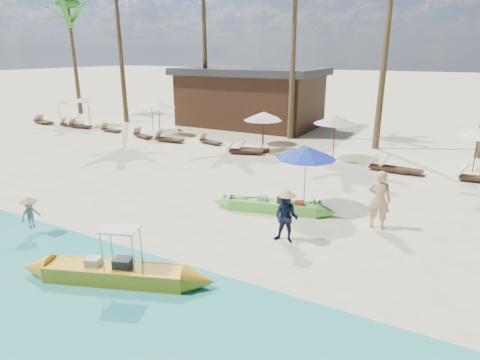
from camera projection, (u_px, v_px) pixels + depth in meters
The scene contains 32 objects.
ground at pixel (222, 228), 13.00m from camera, with size 240.00×240.00×0.00m, color #F9ECB8.
wet_sand_strip at pixel (106, 311), 8.82m from camera, with size 240.00×4.50×0.01m, color tan.
green_canoe at pixel (273, 206), 14.29m from camera, with size 4.94×1.53×0.64m.
yellow_canoe at pixel (116, 273), 9.90m from camera, with size 5.39×2.30×1.46m.
tourist at pixel (379, 200), 12.73m from camera, with size 0.71×0.46×1.94m, color tan.
vendor_green at pixel (286, 218), 11.85m from camera, with size 0.74×0.58×1.53m, color #121833.
vendor_yellow at pixel (30, 214), 12.43m from camera, with size 0.61×0.35×0.94m, color gray.
blue_umbrella at pixel (306, 152), 14.08m from camera, with size 2.14×2.14×2.30m.
resort_parasol_0 at pixel (58, 102), 32.01m from camera, with size 1.79×1.79×1.84m.
lounger_0_left at pixel (40, 121), 31.81m from camera, with size 1.74×0.90×0.57m.
lounger_0_right at pixel (44, 121), 31.77m from camera, with size 1.93×0.90×0.63m.
resort_parasol_1 at pixel (87, 98), 30.34m from camera, with size 2.27×2.27×2.34m.
lounger_1_left at pixel (71, 124), 30.56m from camera, with size 1.86×1.03×0.60m.
lounger_1_right at pixel (79, 125), 29.95m from camera, with size 1.92×0.81×0.63m.
resort_parasol_2 at pixel (152, 105), 28.42m from camera, with size 1.98×1.98×2.04m.
lounger_2_left at pixel (110, 129), 28.58m from camera, with size 1.75×0.63×0.58m.
resort_parasol_3 at pixel (158, 104), 26.69m from camera, with size 2.27×2.27×2.34m.
lounger_3_left at pixel (142, 135), 26.61m from camera, with size 1.81×1.05×0.59m.
lounger_3_right at pixel (168, 138), 25.38m from camera, with size 1.98×0.75×0.66m.
resort_parasol_4 at pixel (264, 115), 24.33m from camera, with size 1.93×1.93×1.98m.
lounger_4_left at pixel (209, 141), 24.87m from camera, with size 1.71×0.88×0.56m.
lounger_4_right at pixel (244, 150), 22.36m from camera, with size 2.08×1.21×0.67m.
resort_parasol_5 at pixel (263, 117), 22.32m from camera, with size 2.17×2.17×2.23m.
lounger_5_left at pixel (253, 148), 22.86m from camera, with size 1.76×1.01×0.57m.
resort_parasol_6 at pixel (336, 119), 20.78m from camera, with size 2.27×2.27×2.34m.
lounger_6_left at pixel (310, 155), 21.35m from camera, with size 1.98×1.02×0.64m.
lounger_6_right at pixel (386, 167), 19.15m from camera, with size 1.88×0.71×0.63m.
resort_parasol_7 at pixel (479, 133), 18.52m from camera, with size 2.02×2.02×2.08m.
lounger_7_left at pixel (399, 168), 18.94m from camera, with size 1.95×0.75×0.65m.
lounger_7_right at pixel (478, 177), 17.55m from camera, with size 1.98×0.78×0.66m.
palm_0 at pixel (70, 20), 34.69m from camera, with size 2.08×2.08×9.90m.
pavilion_west at pixel (250, 97), 30.61m from camera, with size 10.80×6.60×4.30m.
Camera 1 is at (6.20, -10.18, 5.45)m, focal length 30.00 mm.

